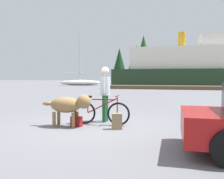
{
  "coord_description": "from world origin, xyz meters",
  "views": [
    {
      "loc": [
        2.33,
        -6.83,
        1.47
      ],
      "look_at": [
        0.22,
        1.54,
        1.01
      ],
      "focal_mm": 38.88,
      "sensor_mm": 36.0,
      "label": 1
    }
  ],
  "objects_px": {
    "backpack": "(117,121)",
    "sailboat_moored": "(80,82)",
    "bicycle": "(101,112)",
    "person_cyclist": "(105,88)",
    "handbag_pannier": "(76,121)",
    "ferry_boat": "(204,68)",
    "dog": "(69,105)"
  },
  "relations": [
    {
      "from": "backpack",
      "to": "sailboat_moored",
      "type": "bearing_deg",
      "value": 113.45
    },
    {
      "from": "bicycle",
      "to": "sailboat_moored",
      "type": "bearing_deg",
      "value": 112.83
    },
    {
      "from": "ferry_boat",
      "to": "handbag_pannier",
      "type": "bearing_deg",
      "value": -102.76
    },
    {
      "from": "bicycle",
      "to": "handbag_pannier",
      "type": "distance_m",
      "value": 0.79
    },
    {
      "from": "backpack",
      "to": "sailboat_moored",
      "type": "height_order",
      "value": "sailboat_moored"
    },
    {
      "from": "handbag_pannier",
      "to": "ferry_boat",
      "type": "bearing_deg",
      "value": 77.24
    },
    {
      "from": "bicycle",
      "to": "person_cyclist",
      "type": "relative_size",
      "value": 0.99
    },
    {
      "from": "bicycle",
      "to": "backpack",
      "type": "relative_size",
      "value": 3.99
    },
    {
      "from": "ferry_boat",
      "to": "sailboat_moored",
      "type": "xyz_separation_m",
      "value": [
        -19.67,
        -0.3,
        -2.29
      ]
    },
    {
      "from": "dog",
      "to": "bicycle",
      "type": "bearing_deg",
      "value": 32.06
    },
    {
      "from": "person_cyclist",
      "to": "dog",
      "type": "relative_size",
      "value": 1.17
    },
    {
      "from": "person_cyclist",
      "to": "handbag_pannier",
      "type": "bearing_deg",
      "value": -122.55
    },
    {
      "from": "ferry_boat",
      "to": "dog",
      "type": "bearing_deg",
      "value": -103.08
    },
    {
      "from": "ferry_boat",
      "to": "backpack",
      "type": "bearing_deg",
      "value": -100.61
    },
    {
      "from": "dog",
      "to": "ferry_boat",
      "type": "bearing_deg",
      "value": 76.92
    },
    {
      "from": "backpack",
      "to": "ferry_boat",
      "type": "xyz_separation_m",
      "value": [
        5.97,
        31.88,
        2.58
      ]
    },
    {
      "from": "dog",
      "to": "backpack",
      "type": "xyz_separation_m",
      "value": [
        1.44,
        0.01,
        -0.42
      ]
    },
    {
      "from": "backpack",
      "to": "handbag_pannier",
      "type": "relative_size",
      "value": 1.39
    },
    {
      "from": "person_cyclist",
      "to": "handbag_pannier",
      "type": "xyz_separation_m",
      "value": [
        -0.61,
        -0.96,
        -0.94
      ]
    },
    {
      "from": "dog",
      "to": "sailboat_moored",
      "type": "relative_size",
      "value": 0.16
    },
    {
      "from": "person_cyclist",
      "to": "handbag_pannier",
      "type": "distance_m",
      "value": 1.47
    },
    {
      "from": "bicycle",
      "to": "dog",
      "type": "xyz_separation_m",
      "value": [
        -0.82,
        -0.51,
        0.26
      ]
    },
    {
      "from": "dog",
      "to": "ferry_boat",
      "type": "relative_size",
      "value": 0.06
    },
    {
      "from": "person_cyclist",
      "to": "backpack",
      "type": "distance_m",
      "value": 1.47
    },
    {
      "from": "person_cyclist",
      "to": "sailboat_moored",
      "type": "bearing_deg",
      "value": 113.16
    },
    {
      "from": "bicycle",
      "to": "sailboat_moored",
      "type": "xyz_separation_m",
      "value": [
        -13.08,
        31.08,
        0.14
      ]
    },
    {
      "from": "bicycle",
      "to": "dog",
      "type": "relative_size",
      "value": 1.16
    },
    {
      "from": "bicycle",
      "to": "dog",
      "type": "height_order",
      "value": "dog"
    },
    {
      "from": "sailboat_moored",
      "to": "backpack",
      "type": "bearing_deg",
      "value": -66.55
    },
    {
      "from": "bicycle",
      "to": "person_cyclist",
      "type": "xyz_separation_m",
      "value": [
        -0.01,
        0.51,
        0.7
      ]
    },
    {
      "from": "dog",
      "to": "handbag_pannier",
      "type": "relative_size",
      "value": 4.77
    },
    {
      "from": "handbag_pannier",
      "to": "bicycle",
      "type": "bearing_deg",
      "value": 35.8
    }
  ]
}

